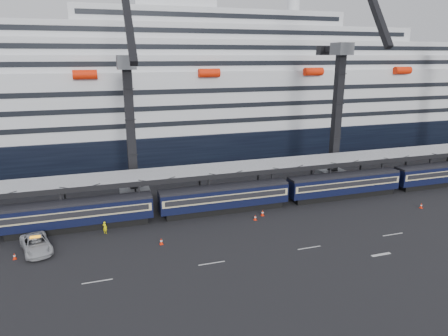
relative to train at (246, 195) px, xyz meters
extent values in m
plane|color=black|center=(4.65, -10.00, -2.20)|extent=(260.00, 260.00, 0.00)
cube|color=beige|center=(-21.35, -14.00, -2.19)|extent=(3.00, 0.15, 0.02)
cube|color=beige|center=(-9.35, -14.00, -2.19)|extent=(3.00, 0.15, 0.02)
cube|color=beige|center=(2.65, -14.00, -2.19)|extent=(3.00, 0.15, 0.02)
cube|color=beige|center=(14.65, -14.00, -2.19)|extent=(3.00, 0.15, 0.02)
cube|color=beige|center=(9.65, -18.00, -2.19)|extent=(2.50, 0.40, 0.02)
cube|color=black|center=(-23.35, 0.00, -1.75)|extent=(17.48, 2.40, 0.90)
cube|color=black|center=(-23.35, 0.00, 0.05)|extent=(19.00, 2.80, 2.70)
cube|color=#C5B98B|center=(-23.35, 0.00, 0.35)|extent=(18.62, 2.92, 1.05)
cube|color=black|center=(-23.35, 0.00, 0.40)|extent=(17.86, 2.98, 0.70)
cube|color=black|center=(-23.35, 0.00, 1.55)|extent=(19.00, 2.50, 0.35)
cube|color=black|center=(-3.35, 0.00, -1.75)|extent=(17.48, 2.40, 0.90)
cube|color=black|center=(-3.35, 0.00, 0.05)|extent=(19.00, 2.80, 2.70)
cube|color=#C5B98B|center=(-3.35, 0.00, 0.35)|extent=(18.62, 2.92, 1.05)
cube|color=black|center=(-3.35, 0.00, 0.40)|extent=(17.86, 2.98, 0.70)
cube|color=black|center=(-3.35, 0.00, 1.55)|extent=(19.00, 2.50, 0.35)
cube|color=black|center=(16.65, 0.00, -1.75)|extent=(17.48, 2.40, 0.90)
cube|color=black|center=(16.65, 0.00, 0.05)|extent=(19.00, 2.80, 2.70)
cube|color=#C5B98B|center=(16.65, 0.00, 0.35)|extent=(18.62, 2.92, 1.05)
cube|color=black|center=(16.65, 0.00, 0.40)|extent=(17.86, 2.98, 0.70)
cube|color=black|center=(16.65, 0.00, 1.55)|extent=(19.00, 2.50, 0.35)
cube|color=black|center=(36.65, 0.00, -1.75)|extent=(17.48, 2.40, 0.90)
cube|color=black|center=(36.65, 0.00, 0.05)|extent=(19.00, 2.80, 2.70)
cube|color=#C5B98B|center=(36.65, 0.00, 0.35)|extent=(18.62, 2.92, 1.05)
cube|color=black|center=(36.65, 0.00, 0.40)|extent=(17.86, 2.98, 0.70)
cube|color=black|center=(36.65, 0.00, 1.55)|extent=(19.00, 2.50, 0.35)
cube|color=gray|center=(4.65, 4.00, 3.20)|extent=(130.00, 6.00, 0.25)
cube|color=black|center=(4.65, 1.00, 2.90)|extent=(130.00, 0.25, 0.70)
cube|color=black|center=(4.65, 7.00, 2.90)|extent=(130.00, 0.25, 0.70)
cube|color=black|center=(-25.35, 1.20, 0.50)|extent=(0.25, 0.25, 5.40)
cube|color=black|center=(-25.35, 6.80, 0.50)|extent=(0.25, 0.25, 5.40)
cube|color=black|center=(-15.35, 1.20, 0.50)|extent=(0.25, 0.25, 5.40)
cube|color=black|center=(-15.35, 6.80, 0.50)|extent=(0.25, 0.25, 5.40)
cube|color=black|center=(-5.35, 1.20, 0.50)|extent=(0.25, 0.25, 5.40)
cube|color=black|center=(-5.35, 6.80, 0.50)|extent=(0.25, 0.25, 5.40)
cube|color=black|center=(4.65, 1.20, 0.50)|extent=(0.25, 0.25, 5.40)
cube|color=black|center=(4.65, 6.80, 0.50)|extent=(0.25, 0.25, 5.40)
cube|color=black|center=(14.65, 1.20, 0.50)|extent=(0.25, 0.25, 5.40)
cube|color=black|center=(14.65, 6.80, 0.50)|extent=(0.25, 0.25, 5.40)
cube|color=black|center=(24.65, 1.20, 0.50)|extent=(0.25, 0.25, 5.40)
cube|color=black|center=(24.65, 6.80, 0.50)|extent=(0.25, 0.25, 5.40)
cube|color=black|center=(34.65, 1.20, 0.50)|extent=(0.25, 0.25, 5.40)
cube|color=black|center=(34.65, 6.80, 0.50)|extent=(0.25, 0.25, 5.40)
cube|color=black|center=(44.65, 6.80, 0.50)|extent=(0.25, 0.25, 5.40)
cube|color=black|center=(4.65, 36.00, 1.30)|extent=(200.00, 28.00, 7.00)
cube|color=silver|center=(4.65, 36.00, 10.80)|extent=(190.00, 26.88, 12.00)
cube|color=silver|center=(4.65, 36.00, 18.30)|extent=(160.00, 24.64, 3.00)
cube|color=black|center=(4.65, 23.63, 18.30)|extent=(153.60, 0.12, 0.90)
cube|color=silver|center=(4.65, 36.00, 21.30)|extent=(124.00, 21.84, 3.00)
cube|color=black|center=(4.65, 25.03, 21.30)|extent=(119.04, 0.12, 0.90)
cube|color=silver|center=(4.65, 36.00, 24.30)|extent=(90.00, 19.04, 3.00)
cube|color=black|center=(4.65, 26.43, 24.30)|extent=(86.40, 0.12, 0.90)
cube|color=silver|center=(4.65, 36.00, 27.30)|extent=(56.00, 16.24, 3.00)
cube|color=black|center=(4.65, 27.83, 27.30)|extent=(53.76, 0.12, 0.90)
cube|color=silver|center=(-3.35, 36.00, 29.80)|extent=(16.00, 12.00, 2.50)
cylinder|color=silver|center=(24.65, 36.00, 30.30)|extent=(2.80, 2.80, 3.00)
cylinder|color=#FF2708|center=(-21.35, 21.96, 16.60)|extent=(4.00, 1.60, 1.60)
cylinder|color=#FF2708|center=(0.65, 21.96, 16.60)|extent=(4.00, 1.60, 1.60)
cylinder|color=#FF2708|center=(22.65, 21.96, 16.60)|extent=(4.00, 1.60, 1.60)
cylinder|color=#FF2708|center=(44.65, 21.96, 16.60)|extent=(4.00, 1.60, 1.60)
cube|color=#47494E|center=(-15.35, 9.00, -1.20)|extent=(4.50, 4.50, 2.00)
cube|color=black|center=(-15.35, 9.00, 8.80)|extent=(1.30, 1.30, 18.00)
cube|color=#47494E|center=(-15.35, 9.00, 18.80)|extent=(2.60, 3.20, 2.00)
cube|color=black|center=(-15.35, 3.21, 25.69)|extent=(0.90, 12.26, 14.37)
cube|color=black|center=(-15.35, 11.52, 18.80)|extent=(0.90, 5.04, 0.90)
cube|color=black|center=(-15.35, 14.04, 18.60)|extent=(2.20, 1.60, 1.60)
cube|color=#47494E|center=(19.65, 8.00, -1.20)|extent=(4.50, 4.50, 2.00)
cube|color=black|center=(19.65, 8.00, 9.80)|extent=(1.30, 1.30, 20.00)
cube|color=#47494E|center=(19.65, 8.00, 20.80)|extent=(2.60, 3.20, 2.00)
cube|color=black|center=(19.65, 10.80, 20.80)|extent=(0.90, 5.60, 0.90)
cube|color=black|center=(19.65, 13.60, 20.60)|extent=(2.20, 1.60, 1.60)
imported|color=#A9ABB0|center=(-27.93, -5.08, -1.33)|extent=(4.48, 6.82, 1.74)
imported|color=#F8EC0D|center=(-20.21, -2.50, -1.38)|extent=(0.71, 0.67, 1.64)
cube|color=#FF2708|center=(-30.07, -6.38, -2.18)|extent=(0.37, 0.37, 0.04)
cone|color=#FF2708|center=(-30.07, -6.38, -1.81)|extent=(0.31, 0.31, 0.71)
cylinder|color=white|center=(-30.07, -6.38, -1.81)|extent=(0.26, 0.26, 0.12)
cube|color=#FF2708|center=(-13.88, -7.76, -2.18)|extent=(0.43, 0.43, 0.04)
cone|color=#FF2708|center=(-13.88, -7.76, -1.75)|extent=(0.36, 0.36, 0.81)
cylinder|color=white|center=(-13.88, -7.76, -1.75)|extent=(0.30, 0.30, 0.13)
cube|color=#FF2708|center=(-0.31, -4.34, -2.18)|extent=(0.40, 0.40, 0.04)
cone|color=#FF2708|center=(-0.31, -4.34, -1.78)|extent=(0.33, 0.33, 0.75)
cylinder|color=white|center=(-0.31, -4.34, -1.78)|extent=(0.28, 0.28, 0.13)
cube|color=#FF2708|center=(1.27, -3.18, -2.18)|extent=(0.44, 0.44, 0.05)
cone|color=#FF2708|center=(1.27, -3.18, -1.74)|extent=(0.37, 0.37, 0.83)
cylinder|color=white|center=(1.27, -3.18, -1.74)|extent=(0.31, 0.31, 0.14)
cube|color=#FF2708|center=(24.95, -7.72, -2.18)|extent=(0.40, 0.40, 0.04)
cone|color=#FF2708|center=(24.95, -7.72, -1.78)|extent=(0.34, 0.34, 0.76)
cylinder|color=white|center=(24.95, -7.72, -1.78)|extent=(0.29, 0.29, 0.13)
camera|label=1|loc=(-20.02, -51.74, 19.71)|focal=32.00mm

